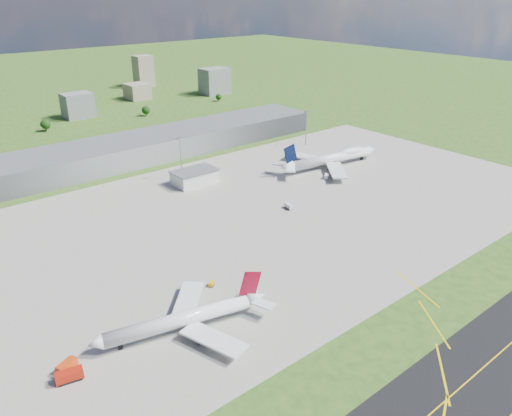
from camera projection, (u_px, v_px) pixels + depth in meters
ground at (142, 166)px, 336.10m from camera, size 1400.00×1400.00×0.00m
apron at (257, 215)px, 264.34m from camera, size 360.00×190.00×0.08m
terminal at (131, 150)px, 343.62m from camera, size 300.00×42.00×15.00m
ops_building at (195, 177)px, 305.02m from camera, size 26.00×16.00×8.00m
mast_center at (180, 150)px, 310.00m from camera, size 3.50×2.00×25.90m
mast_east at (306, 122)px, 373.80m from camera, size 3.50×2.00×25.90m
airliner_red_twin at (186, 319)px, 174.37m from camera, size 63.50×48.70×17.61m
airliner_blue_quad at (332, 158)px, 332.88m from camera, size 79.43×61.76×20.77m
fire_truck at (69, 376)px, 152.86m from camera, size 8.76×4.81×3.67m
crash_tender at (67, 367)px, 156.67m from camera, size 7.25×5.37×3.45m
tug_yellow at (212, 284)px, 201.72m from camera, size 3.56×3.19×1.59m
van_white_near at (289, 207)px, 271.12m from camera, size 3.22×5.79×2.76m
van_white_far at (327, 177)px, 313.88m from camera, size 5.40×4.79×2.56m
bldg_c at (78, 105)px, 456.00m from camera, size 26.00×20.00×22.00m
bldg_ce at (137, 91)px, 531.83m from camera, size 22.00×24.00×16.00m
bldg_e at (215, 81)px, 554.63m from camera, size 30.00×22.00×28.00m
bldg_tall_e at (143, 71)px, 593.24m from camera, size 20.00×18.00×36.00m
tree_c at (45, 124)px, 413.76m from camera, size 8.10×8.10×9.90m
tree_e at (146, 110)px, 462.57m from camera, size 7.65×7.65×9.35m
tree_far_e at (219, 97)px, 522.22m from camera, size 6.30×6.30×7.70m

